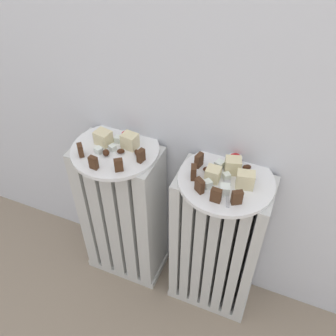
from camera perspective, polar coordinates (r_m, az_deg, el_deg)
radiator_left at (r=1.33m, az=-7.00°, el=-7.38°), size 0.29×0.16×0.59m
radiator_right at (r=1.25m, az=7.57°, el=-12.04°), size 0.29×0.16×0.59m
plate_left at (r=1.12m, az=-8.28°, el=2.82°), size 0.27×0.27×0.01m
plate_right at (r=1.02m, az=9.08°, el=-1.93°), size 0.27×0.27×0.01m
dark_cake_slice_left_0 at (r=1.10m, az=-13.57°, el=2.74°), size 0.03×0.03×0.04m
dark_cake_slice_left_1 at (r=1.05m, az=-11.61°, el=0.82°), size 0.03×0.02×0.04m
dark_cake_slice_left_2 at (r=1.03m, az=-7.75°, el=0.46°), size 0.03×0.03×0.04m
dark_cake_slice_left_3 at (r=1.05m, az=-4.27°, el=1.94°), size 0.02×0.03×0.04m
marble_cake_slice_left_0 at (r=1.13m, az=-10.13°, el=4.72°), size 0.05×0.05×0.04m
marble_cake_slice_left_1 at (r=1.10m, az=-6.00°, el=4.25°), size 0.05×0.04×0.05m
turkish_delight_left_0 at (r=1.14m, az=-7.81°, el=4.50°), size 0.02×0.02×0.02m
turkish_delight_left_1 at (r=1.11m, az=-8.70°, el=3.14°), size 0.02×0.02×0.02m
turkish_delight_left_2 at (r=1.10m, az=-10.81°, el=2.73°), size 0.03×0.03×0.02m
medjool_date_left_0 at (r=1.09m, az=-9.70°, el=2.40°), size 0.03×0.03×0.02m
medjool_date_left_1 at (r=1.09m, az=-7.41°, el=2.62°), size 0.03×0.03×0.01m
medjool_date_left_2 at (r=1.18m, az=-10.30°, el=5.54°), size 0.03×0.03×0.02m
medjool_date_left_3 at (r=1.08m, az=-4.90°, el=2.43°), size 0.03×0.03×0.01m
jam_bowl_left at (r=1.14m, az=-6.44°, el=5.00°), size 0.04×0.04×0.02m
dark_cake_slice_right_0 at (r=1.04m, az=4.87°, el=1.22°), size 0.02×0.03×0.04m
dark_cake_slice_right_1 at (r=1.00m, az=4.03°, el=-0.67°), size 0.02×0.03×0.04m
dark_cake_slice_right_2 at (r=0.96m, az=4.97°, el=-2.76°), size 0.03×0.03×0.04m
dark_cake_slice_right_3 at (r=0.94m, az=7.53°, el=-4.28°), size 0.03×0.02×0.04m
dark_cake_slice_right_4 at (r=0.94m, az=10.76°, el=-4.56°), size 0.03×0.03×0.04m
marble_cake_slice_right_0 at (r=0.99m, az=12.03°, el=-1.82°), size 0.05×0.04×0.05m
marble_cake_slice_right_1 at (r=1.03m, az=10.15°, el=0.38°), size 0.05×0.05×0.05m
marble_cake_slice_right_2 at (r=1.00m, az=7.07°, el=-0.97°), size 0.04×0.04×0.04m
turkish_delight_right_0 at (r=0.98m, az=6.21°, el=-2.49°), size 0.03×0.03×0.02m
turkish_delight_right_1 at (r=1.01m, az=9.16°, el=-1.26°), size 0.03×0.03×0.02m
turkish_delight_right_2 at (r=0.97m, az=8.89°, el=-3.33°), size 0.03×0.03×0.03m
turkish_delight_right_3 at (r=1.04m, az=8.06°, el=0.53°), size 0.03×0.03×0.02m
medjool_date_right_0 at (r=1.03m, az=12.92°, el=-1.10°), size 0.03×0.03×0.02m
medjool_date_right_1 at (r=1.05m, az=12.25°, el=0.13°), size 0.03×0.03×0.02m
medjool_date_right_2 at (r=1.03m, az=6.30°, el=-0.22°), size 0.03×0.02×0.02m
jam_bowl_right at (r=1.06m, az=10.47°, el=1.31°), size 0.04×0.04×0.02m
fork at (r=0.98m, az=9.29°, el=-3.53°), size 0.04×0.10×0.00m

